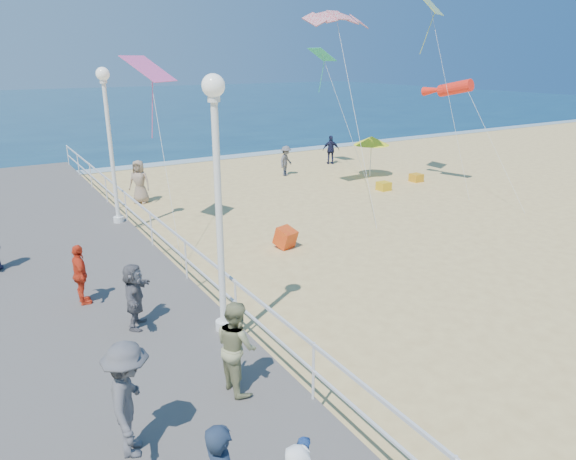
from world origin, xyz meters
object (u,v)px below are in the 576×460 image
beach_umbrella (372,141)px  lamp_post_mid (218,182)px  beach_walker_b (331,150)px  box_kite (285,239)px  beach_walker_c (139,182)px  spectator_2 (129,400)px  lamp_post_far (109,130)px  spectator_5 (134,296)px  beach_chair_left (416,178)px  spectator_1 (236,346)px  beach_chair_right (384,186)px  beach_walker_a (286,161)px  spectator_3 (80,275)px

beach_umbrella → lamp_post_mid: bearing=-140.2°
beach_walker_b → box_kite: (-9.71, -10.85, -0.54)m
beach_walker_b → box_kite: size_ratio=2.82×
beach_walker_c → spectator_2: bearing=-67.7°
lamp_post_far → spectator_5: (-1.57, -7.90, -2.53)m
lamp_post_far → beach_walker_c: lamp_post_far is taller
lamp_post_far → beach_chair_left: bearing=1.3°
beach_walker_c → spectator_1: bearing=-61.0°
spectator_1 → beach_chair_right: bearing=-51.9°
lamp_post_far → beach_umbrella: bearing=10.2°
spectator_2 → beach_umbrella: (16.42, 14.11, 0.60)m
beach_walker_a → beach_walker_b: (3.93, 1.35, 0.04)m
spectator_5 → box_kite: 6.83m
beach_umbrella → beach_walker_c: bearing=174.6°
lamp_post_mid → spectator_5: size_ratio=3.62×
lamp_post_mid → box_kite: size_ratio=8.87×
beach_umbrella → box_kite: bearing=-143.7°
spectator_2 → beach_walker_c: (4.50, 15.24, -0.37)m
spectator_3 → beach_walker_b: 20.56m
spectator_3 → spectator_5: size_ratio=1.01×
lamp_post_mid → beach_walker_c: size_ratio=2.84×
box_kite → beach_chair_right: 9.16m
spectator_1 → box_kite: spectator_1 is taller
lamp_post_far → spectator_1: size_ratio=3.17×
lamp_post_far → beach_walker_a: size_ratio=3.33×
spectator_3 → box_kite: (6.64, 1.63, -0.84)m
spectator_2 → beach_walker_c: size_ratio=0.97×
beach_walker_b → box_kite: bearing=75.3°
beach_walker_a → box_kite: (-5.77, -9.49, -0.50)m
beach_walker_b → beach_walker_a: bearing=46.1°
beach_walker_a → beach_walker_c: bearing=159.0°
spectator_3 → beach_chair_right: (14.72, 5.93, -0.94)m
spectator_1 → lamp_post_far: bearing=-5.1°
lamp_post_far → beach_umbrella: size_ratio=2.49×
spectator_5 → beach_chair_left: spectator_5 is taller
spectator_5 → box_kite: size_ratio=2.45×
spectator_3 → spectator_5: 1.95m
lamp_post_mid → spectator_5: bearing=145.0°
lamp_post_mid → beach_chair_left: (15.02, 9.34, -3.46)m
beach_walker_b → beach_walker_c: beach_walker_c is taller
spectator_5 → box_kite: spectator_5 is taller
spectator_1 → beach_umbrella: (14.42, 13.51, 0.67)m
spectator_3 → spectator_5: bearing=-156.2°
lamp_post_far → spectator_5: size_ratio=3.62×
spectator_2 → spectator_5: (1.10, 3.74, -0.17)m
lamp_post_far → spectator_1: 11.32m
lamp_post_mid → beach_walker_a: 17.49m
beach_walker_b → beach_umbrella: size_ratio=0.79×
spectator_1 → beach_chair_left: bearing=-55.7°
spectator_5 → box_kite: (5.86, 3.42, -0.84)m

